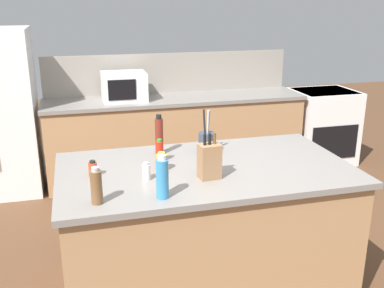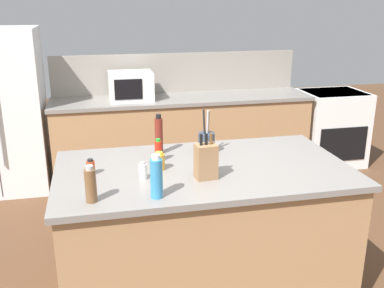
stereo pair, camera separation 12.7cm
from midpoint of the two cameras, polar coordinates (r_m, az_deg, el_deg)
ground_plane at (r=3.44m, az=0.46°, el=-17.69°), size 14.00×14.00×0.00m
back_counter_run at (r=5.24m, az=-2.72°, el=0.92°), size 2.95×0.66×0.94m
wall_backsplash at (r=5.38m, az=-3.55°, el=9.01°), size 2.91×0.03×0.46m
kitchen_island at (r=3.19m, az=0.48°, el=-10.80°), size 1.94×1.08×0.94m
range_oven at (r=5.91m, az=15.54°, el=2.23°), size 0.76×0.65×0.92m
microwave at (r=5.00m, az=-9.36°, el=7.23°), size 0.47×0.39×0.31m
knife_block at (r=2.77m, az=0.91°, el=-2.16°), size 0.14×0.11×0.29m
utensil_crock at (r=3.24m, az=0.76°, el=0.28°), size 0.12×0.12×0.32m
vinegar_bottle at (r=3.21m, az=-5.33°, el=1.05°), size 0.06×0.06×0.29m
salt_shaker at (r=2.79m, az=-7.12°, el=-3.52°), size 0.05×0.05×0.11m
dish_soap_bottle at (r=2.51m, az=-5.25°, el=-4.34°), size 0.07×0.07×0.25m
hot_sauce_bottle at (r=3.08m, az=-5.32°, el=-0.92°), size 0.05×0.05×0.16m
spice_jar_paprika at (r=2.91m, az=-13.71°, el=-3.08°), size 0.05×0.05×0.10m
pepper_grinder at (r=2.51m, az=-13.48°, el=-5.28°), size 0.06×0.06×0.21m
honey_jar at (r=2.93m, az=-5.12°, el=-2.28°), size 0.07×0.07×0.12m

